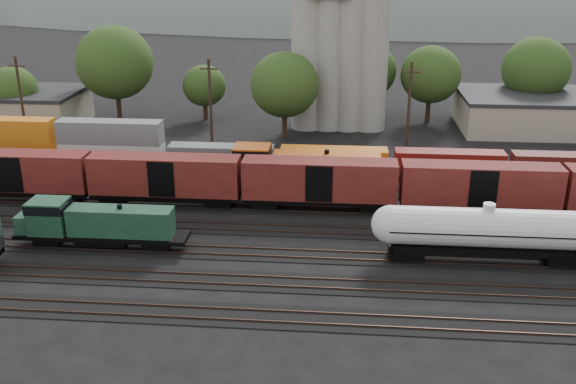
# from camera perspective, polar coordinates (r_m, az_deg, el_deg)

# --- Properties ---
(ground) EXTENTS (600.00, 600.00, 0.00)m
(ground) POSITION_cam_1_polar(r_m,az_deg,el_deg) (59.31, 0.57, -3.42)
(ground) COLOR black
(tracks) EXTENTS (180.00, 33.20, 0.20)m
(tracks) POSITION_cam_1_polar(r_m,az_deg,el_deg) (59.29, 0.57, -3.38)
(tracks) COLOR black
(tracks) RESTS_ON ground
(green_locomotive) EXTENTS (15.00, 2.65, 3.97)m
(green_locomotive) POSITION_cam_1_polar(r_m,az_deg,el_deg) (57.70, -17.07, -2.65)
(green_locomotive) COLOR black
(green_locomotive) RESTS_ON ground
(tank_car_a) EXTENTS (18.73, 3.35, 4.91)m
(tank_car_a) POSITION_cam_1_polar(r_m,az_deg,el_deg) (54.78, 17.23, -3.25)
(tank_car_a) COLOR silver
(tank_car_a) RESTS_ON ground
(orange_locomotive) EXTENTS (18.66, 3.11, 4.67)m
(orange_locomotive) POSITION_cam_1_polar(r_m,az_deg,el_deg) (67.65, 0.74, 2.14)
(orange_locomotive) COLOR black
(orange_locomotive) RESTS_ON ground
(boxcar_string) EXTENTS (138.20, 2.90, 4.20)m
(boxcar_string) POSITION_cam_1_polar(r_m,az_deg,el_deg) (62.66, 2.82, 1.00)
(boxcar_string) COLOR black
(boxcar_string) RESTS_ON ground
(container_wall) EXTENTS (166.09, 2.60, 5.80)m
(container_wall) POSITION_cam_1_polar(r_m,az_deg,el_deg) (72.31, 6.43, 3.19)
(container_wall) COLOR black
(container_wall) RESTS_ON ground
(grain_silo) EXTENTS (13.40, 5.00, 29.00)m
(grain_silo) POSITION_cam_1_polar(r_m,az_deg,el_deg) (90.83, 4.48, 12.54)
(grain_silo) COLOR gray
(grain_silo) RESTS_ON ground
(industrial_sheds) EXTENTS (119.38, 17.26, 5.10)m
(industrial_sheds) POSITION_cam_1_polar(r_m,az_deg,el_deg) (91.82, 6.43, 7.03)
(industrial_sheds) COLOR #9E937F
(industrial_sheds) RESTS_ON ground
(tree_band) EXTENTS (161.56, 22.02, 14.14)m
(tree_band) POSITION_cam_1_polar(r_m,az_deg,el_deg) (94.39, -2.63, 10.44)
(tree_band) COLOR black
(tree_band) RESTS_ON ground
(utility_poles) EXTENTS (122.20, 0.36, 12.00)m
(utility_poles) POSITION_cam_1_polar(r_m,az_deg,el_deg) (78.14, 1.82, 7.44)
(utility_poles) COLOR black
(utility_poles) RESTS_ON ground
(distant_hills) EXTENTS (860.00, 286.00, 130.00)m
(distant_hills) POSITION_cam_1_polar(r_m,az_deg,el_deg) (317.70, 8.64, 12.62)
(distant_hills) COLOR #59665B
(distant_hills) RESTS_ON ground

